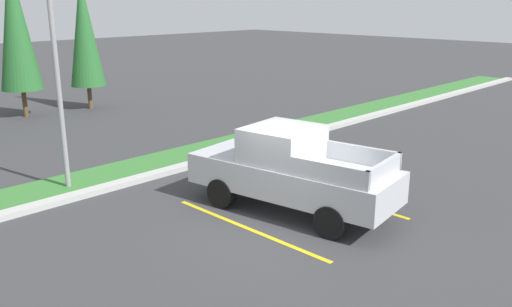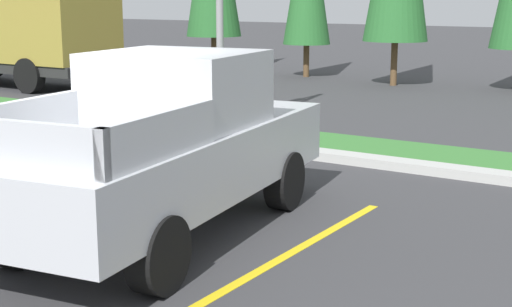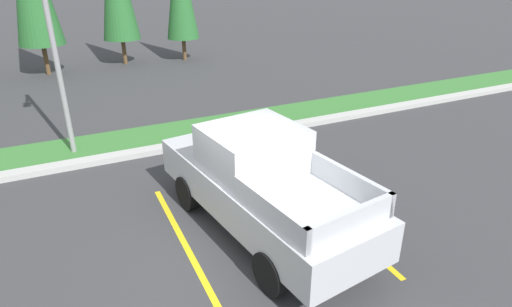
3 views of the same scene
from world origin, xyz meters
TOP-DOWN VIEW (x-y plane):
  - ground_plane at (0.00, 0.00)m, footprint 120.00×120.00m
  - parking_line_near at (-0.76, 0.39)m, footprint 0.12×4.80m
  - parking_line_far at (2.34, 0.39)m, footprint 0.12×4.80m
  - curb_strip at (0.00, 5.00)m, footprint 56.00×0.40m
  - grass_median at (0.00, 6.10)m, footprint 56.00×1.80m
  - pickup_truck_main at (0.79, 0.44)m, footprint 2.64×5.44m
  - street_light at (-2.33, 5.74)m, footprint 0.24×1.49m

SIDE VIEW (x-z plane):
  - ground_plane at x=0.00m, z-range 0.00..0.00m
  - parking_line_near at x=-0.76m, z-range 0.00..0.01m
  - parking_line_far at x=2.34m, z-range 0.00..0.01m
  - grass_median at x=0.00m, z-range 0.00..0.06m
  - curb_strip at x=0.00m, z-range 0.00..0.15m
  - pickup_truck_main at x=0.79m, z-range -0.01..2.09m
  - street_light at x=-2.33m, z-range 0.55..7.17m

